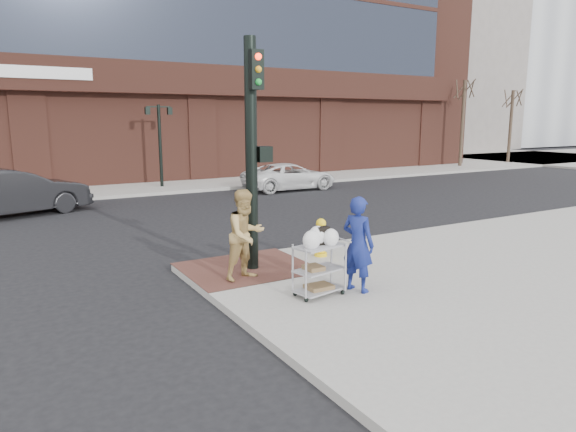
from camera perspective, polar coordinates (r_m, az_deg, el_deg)
ground at (r=11.23m, az=0.21°, el=-7.19°), size 220.00×220.00×0.00m
sidewalk_far at (r=45.07m, az=-6.84°, el=6.32°), size 65.00×36.00×0.15m
brick_curb_ramp at (r=11.68m, az=-4.60°, el=-5.72°), size 2.80×2.40×0.01m
filler_block at (r=65.75m, az=14.02°, el=15.23°), size 14.00×20.00×18.00m
bare_tree_a at (r=39.18m, az=19.09°, el=14.25°), size 1.80×1.80×7.20m
bare_tree_b at (r=44.13m, az=23.77°, el=12.86°), size 1.80×1.80×6.70m
lamp_post at (r=26.29m, az=-14.06°, el=8.57°), size 1.32×0.22×4.00m
traffic_signal_pole at (r=11.16m, az=-3.94°, el=7.49°), size 0.61×0.51×5.00m
woman_blue at (r=9.98m, az=7.78°, el=-3.11°), size 0.64×0.79×1.87m
pedestrian_tan at (r=10.66m, az=-4.71°, el=-2.09°), size 1.06×0.91×1.89m
sedan_dark at (r=20.95m, az=-28.27°, el=2.31°), size 5.51×3.37×1.71m
minivan_white at (r=25.49m, az=0.20°, el=4.41°), size 4.75×2.19×1.32m
utility_cart at (r=9.73m, az=3.49°, el=-5.44°), size 1.03×0.70×1.32m
fire_hydrant at (r=12.54m, az=3.67°, el=-2.33°), size 0.44×0.31×0.94m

